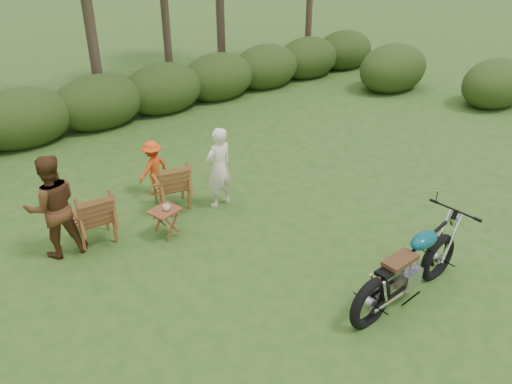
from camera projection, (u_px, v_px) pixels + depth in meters
ground at (354, 282)px, 7.70m from camera, size 80.00×80.00×0.00m
motorcycle at (403, 297)px, 7.39m from camera, size 2.29×0.88×1.31m
lawn_chair_right at (173, 206)px, 9.79m from camera, size 0.85×0.85×1.00m
lawn_chair_left at (97, 240)px, 8.72m from camera, size 0.78×0.78×1.01m
side_table at (166, 223)px, 8.73m from camera, size 0.59×0.53×0.53m
cup at (167, 208)px, 8.57m from camera, size 0.16×0.16×0.10m
adult_a at (220, 205)px, 9.83m from camera, size 0.61×0.42×1.60m
adult_b at (63, 252)px, 8.40m from camera, size 0.96×0.81×1.77m
child at (156, 192)px, 10.28m from camera, size 0.82×0.61×1.13m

